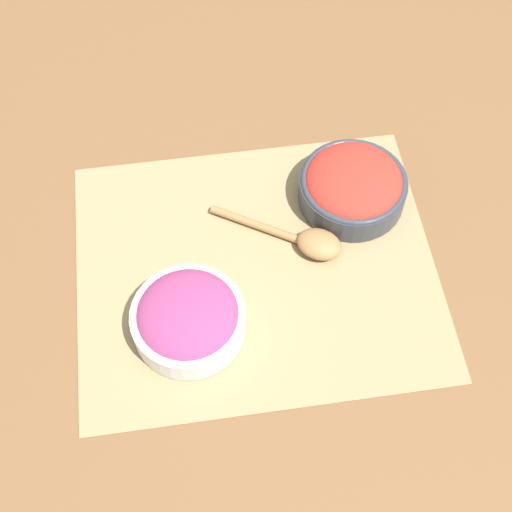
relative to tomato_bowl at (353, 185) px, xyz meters
name	(u,v)px	position (x,y,z in m)	size (l,w,h in m)	color
ground_plane	(256,268)	(-0.16, -0.10, -0.04)	(3.00, 3.00, 0.00)	brown
placemat	(256,267)	(-0.16, -0.10, -0.03)	(0.51, 0.43, 0.00)	#937F56
tomato_bowl	(353,185)	(0.00, 0.00, 0.00)	(0.16, 0.16, 0.07)	#333842
onion_bowl	(188,318)	(-0.26, -0.18, 0.00)	(0.15, 0.15, 0.06)	silver
wooden_spoon	(307,241)	(-0.08, -0.07, -0.02)	(0.19, 0.13, 0.03)	#9E7042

